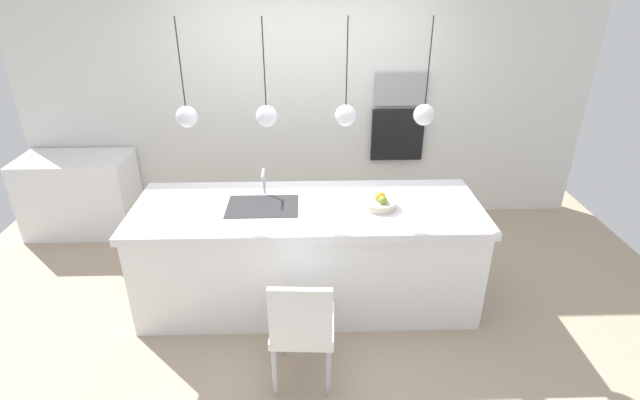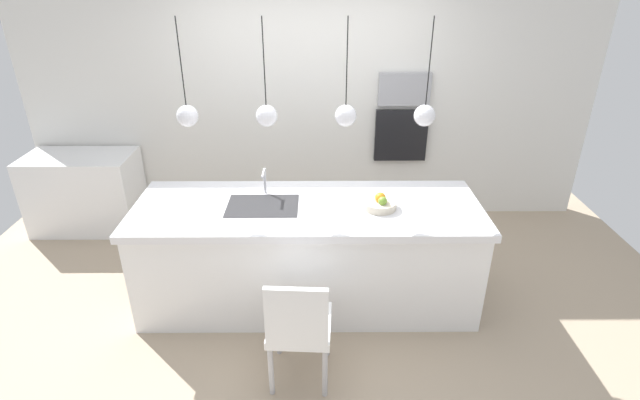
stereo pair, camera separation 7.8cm
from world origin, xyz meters
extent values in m
plane|color=tan|center=(0.00, 0.00, 0.00)|extent=(6.60, 6.60, 0.00)
cube|color=silver|center=(0.00, 1.65, 1.30)|extent=(6.00, 0.10, 2.60)
cube|color=white|center=(0.00, 0.00, 0.41)|extent=(2.69, 0.90, 0.83)
cube|color=white|center=(0.00, 0.00, 0.86)|extent=(2.75, 0.96, 0.06)
cube|color=#2D2D30|center=(-0.35, 0.00, 0.88)|extent=(0.56, 0.40, 0.02)
cylinder|color=silver|center=(-0.35, 0.24, 1.00)|extent=(0.02, 0.02, 0.22)
cylinder|color=silver|center=(-0.35, 0.16, 1.10)|extent=(0.02, 0.16, 0.02)
cylinder|color=beige|center=(0.56, -0.04, 0.92)|extent=(0.26, 0.26, 0.06)
sphere|color=olive|center=(0.58, -0.09, 0.97)|extent=(0.07, 0.07, 0.07)
sphere|color=orange|center=(0.57, -0.04, 0.98)|extent=(0.08, 0.08, 0.08)
cube|color=white|center=(-2.40, 1.28, 0.41)|extent=(1.10, 0.60, 0.83)
cube|color=#9E9EA3|center=(0.98, 1.58, 1.44)|extent=(0.54, 0.08, 0.34)
cube|color=black|center=(0.98, 1.58, 0.94)|extent=(0.56, 0.08, 0.56)
cube|color=white|center=(-0.04, -0.87, 0.43)|extent=(0.44, 0.46, 0.06)
cube|color=white|center=(-0.05, -1.06, 0.67)|extent=(0.40, 0.06, 0.41)
cylinder|color=#B2B2B7|center=(0.15, -0.69, 0.20)|extent=(0.04, 0.04, 0.40)
cylinder|color=#B2B2B7|center=(-0.21, -0.67, 0.20)|extent=(0.04, 0.04, 0.40)
cylinder|color=#B2B2B7|center=(0.13, -1.06, 0.20)|extent=(0.04, 0.04, 0.40)
cylinder|color=#B2B2B7|center=(-0.23, -1.04, 0.20)|extent=(0.04, 0.04, 0.40)
sphere|color=silver|center=(-0.86, 0.00, 1.62)|extent=(0.16, 0.16, 0.16)
cylinder|color=black|center=(-0.86, 0.00, 1.99)|extent=(0.01, 0.01, 0.60)
sphere|color=silver|center=(-0.29, 0.00, 1.62)|extent=(0.16, 0.16, 0.16)
cylinder|color=black|center=(-0.29, 0.00, 1.99)|extent=(0.01, 0.01, 0.60)
sphere|color=silver|center=(0.29, 0.00, 1.62)|extent=(0.16, 0.16, 0.16)
cylinder|color=black|center=(0.29, 0.00, 1.99)|extent=(0.01, 0.01, 0.60)
sphere|color=silver|center=(0.86, 0.00, 1.62)|extent=(0.16, 0.16, 0.16)
cylinder|color=black|center=(0.86, 0.00, 1.99)|extent=(0.01, 0.01, 0.60)
camera|label=1|loc=(0.00, -3.39, 2.60)|focal=27.05mm
camera|label=2|loc=(0.08, -3.39, 2.60)|focal=27.05mm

